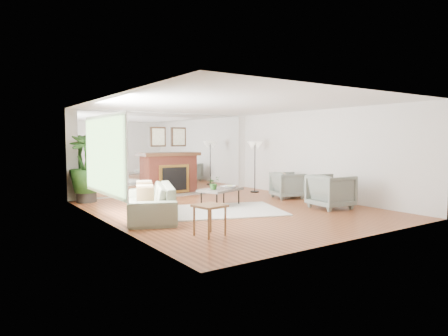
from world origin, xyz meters
TOP-DOWN VIEW (x-y plane):
  - ground at (0.00, 0.00)m, footprint 7.00×7.00m
  - wall_left at (-2.99, 0.00)m, footprint 0.02×7.00m
  - wall_right at (2.99, 0.00)m, footprint 0.02×7.00m
  - wall_back at (0.00, 3.49)m, footprint 6.00×0.02m
  - mirror_panel at (0.00, 3.47)m, footprint 5.40×0.04m
  - window_panel at (-2.96, 0.40)m, footprint 0.04×2.40m
  - fireplace at (0.00, 3.26)m, footprint 1.85×0.83m
  - area_rug at (-0.39, -0.07)m, footprint 3.22×2.75m
  - coffee_table at (-0.04, 0.49)m, footprint 1.28×1.01m
  - sofa at (-2.03, 0.21)m, footprint 1.77×2.58m
  - armchair_back at (2.34, 0.61)m, footprint 1.02×1.00m
  - armchair_front at (2.04, -1.22)m, footprint 1.00×0.98m
  - side_table at (-1.88, -1.93)m, footprint 0.55×0.55m
  - potted_ficus at (-2.60, 3.10)m, footprint 0.98×0.98m
  - floor_lamp at (2.36, 2.13)m, footprint 0.52×0.29m
  - tabletop_plant at (-0.29, 0.41)m, footprint 0.34×0.32m
  - fruit_bowl at (0.20, 0.43)m, footprint 0.36×0.36m
  - book at (0.18, 0.71)m, footprint 0.26×0.33m

SIDE VIEW (x-z plane):
  - ground at x=0.00m, z-range 0.00..0.00m
  - area_rug at x=-0.39m, z-range 0.00..0.03m
  - sofa at x=-2.03m, z-range 0.00..0.70m
  - armchair_back at x=2.34m, z-range 0.00..0.74m
  - coffee_table at x=-0.04m, z-range 0.19..0.64m
  - armchair_front at x=2.04m, z-range 0.00..0.83m
  - side_table at x=-1.88m, z-range 0.18..0.73m
  - book at x=0.18m, z-range 0.45..0.47m
  - fruit_bowl at x=0.20m, z-range 0.45..0.52m
  - tabletop_plant at x=-0.29m, z-range 0.45..0.77m
  - fireplace at x=0.00m, z-range -0.37..1.68m
  - potted_ficus at x=-2.60m, z-range 0.06..1.86m
  - wall_left at x=-2.99m, z-range 0.00..2.50m
  - wall_right at x=2.99m, z-range 0.00..2.50m
  - wall_back at x=0.00m, z-range 0.00..2.50m
  - mirror_panel at x=0.00m, z-range 0.05..2.45m
  - window_panel at x=-2.96m, z-range 0.60..2.10m
  - floor_lamp at x=2.36m, z-range 0.57..2.17m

